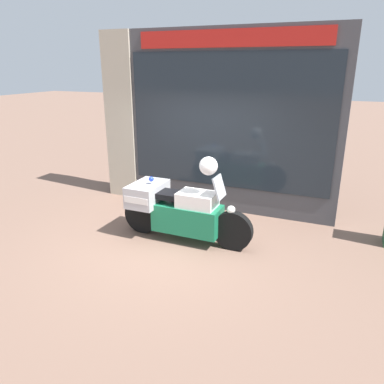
{
  "coord_description": "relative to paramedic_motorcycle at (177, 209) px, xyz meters",
  "views": [
    {
      "loc": [
        2.6,
        -5.31,
        2.95
      ],
      "look_at": [
        0.05,
        0.67,
        0.73
      ],
      "focal_mm": 35.0,
      "sensor_mm": 36.0,
      "label": 1
    }
  ],
  "objects": [
    {
      "name": "ground_plane",
      "position": [
        0.02,
        -0.17,
        -0.56
      ],
      "size": [
        60.0,
        60.0,
        0.0
      ],
      "primitive_type": "plane",
      "color": "#7A5B4C"
    },
    {
      "name": "white_helmet",
      "position": [
        0.58,
        -0.0,
        0.84
      ],
      "size": [
        0.3,
        0.3,
        0.3
      ],
      "primitive_type": "sphere",
      "color": "white",
      "rests_on": "paramedic_motorcycle"
    },
    {
      "name": "window_display",
      "position": [
        0.31,
        1.86,
        -0.1
      ],
      "size": [
        3.92,
        0.3,
        1.93
      ],
      "color": "slate",
      "rests_on": "ground"
    },
    {
      "name": "shop_building",
      "position": [
        -0.31,
        1.82,
        1.27
      ],
      "size": [
        5.08,
        0.55,
        3.64
      ],
      "color": "#424247",
      "rests_on": "ground"
    },
    {
      "name": "paramedic_motorcycle",
      "position": [
        0.0,
        0.0,
        0.0
      ],
      "size": [
        2.4,
        0.81,
        1.25
      ],
      "rotation": [
        0.0,
        0.0,
        -0.01
      ],
      "color": "black",
      "rests_on": "ground"
    }
  ]
}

